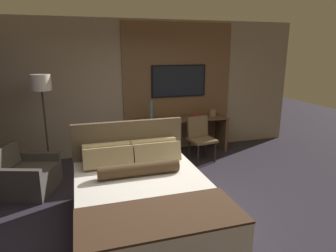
{
  "coord_description": "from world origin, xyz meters",
  "views": [
    {
      "loc": [
        -1.29,
        -3.64,
        2.21
      ],
      "look_at": [
        0.12,
        0.98,
        0.96
      ],
      "focal_mm": 32.0,
      "sensor_mm": 36.0,
      "label": 1
    }
  ],
  "objects_px": {
    "desk": "(182,128)",
    "book": "(197,116)",
    "armchair_by_window": "(25,176)",
    "vase_short": "(213,113)",
    "tv": "(179,81)",
    "floor_lamp": "(42,91)",
    "vase_tall": "(151,111)",
    "desk_chair": "(200,135)",
    "bed": "(143,201)"
  },
  "relations": [
    {
      "from": "floor_lamp",
      "to": "desk_chair",
      "type": "bearing_deg",
      "value": -4.45
    },
    {
      "from": "tv",
      "to": "vase_short",
      "type": "relative_size",
      "value": 7.93
    },
    {
      "from": "tv",
      "to": "floor_lamp",
      "type": "xyz_separation_m",
      "value": [
        -2.71,
        -0.58,
        -0.03
      ]
    },
    {
      "from": "desk_chair",
      "to": "book",
      "type": "height_order",
      "value": "desk_chair"
    },
    {
      "from": "desk",
      "to": "vase_short",
      "type": "distance_m",
      "value": 0.76
    },
    {
      "from": "desk",
      "to": "armchair_by_window",
      "type": "distance_m",
      "value": 3.21
    },
    {
      "from": "bed",
      "to": "desk_chair",
      "type": "relative_size",
      "value": 2.51
    },
    {
      "from": "bed",
      "to": "armchair_by_window",
      "type": "xyz_separation_m",
      "value": [
        -1.58,
        1.52,
        -0.11
      ]
    },
    {
      "from": "floor_lamp",
      "to": "vase_tall",
      "type": "xyz_separation_m",
      "value": [
        2.0,
        0.22,
        -0.52
      ]
    },
    {
      "from": "tv",
      "to": "armchair_by_window",
      "type": "bearing_deg",
      "value": -156.58
    },
    {
      "from": "desk_chair",
      "to": "vase_tall",
      "type": "distance_m",
      "value": 1.1
    },
    {
      "from": "vase_tall",
      "to": "vase_short",
      "type": "height_order",
      "value": "vase_tall"
    },
    {
      "from": "armchair_by_window",
      "to": "floor_lamp",
      "type": "bearing_deg",
      "value": -4.31
    },
    {
      "from": "bed",
      "to": "tv",
      "type": "relative_size",
      "value": 1.82
    },
    {
      "from": "desk",
      "to": "tv",
      "type": "height_order",
      "value": "tv"
    },
    {
      "from": "tv",
      "to": "floor_lamp",
      "type": "distance_m",
      "value": 2.77
    },
    {
      "from": "vase_short",
      "to": "book",
      "type": "height_order",
      "value": "vase_short"
    },
    {
      "from": "bed",
      "to": "armchair_by_window",
      "type": "distance_m",
      "value": 2.2
    },
    {
      "from": "book",
      "to": "tv",
      "type": "bearing_deg",
      "value": 145.78
    },
    {
      "from": "armchair_by_window",
      "to": "book",
      "type": "relative_size",
      "value": 4.63
    },
    {
      "from": "tv",
      "to": "desk",
      "type": "bearing_deg",
      "value": -90.0
    },
    {
      "from": "book",
      "to": "desk_chair",
      "type": "bearing_deg",
      "value": -105.25
    },
    {
      "from": "bed",
      "to": "vase_tall",
      "type": "height_order",
      "value": "vase_tall"
    },
    {
      "from": "desk",
      "to": "vase_tall",
      "type": "relative_size",
      "value": 4.55
    },
    {
      "from": "bed",
      "to": "desk",
      "type": "bearing_deg",
      "value": 61.07
    },
    {
      "from": "desk",
      "to": "book",
      "type": "relative_size",
      "value": 8.53
    },
    {
      "from": "armchair_by_window",
      "to": "desk_chair",
      "type": "bearing_deg",
      "value": -62.79
    },
    {
      "from": "tv",
      "to": "vase_tall",
      "type": "height_order",
      "value": "tv"
    },
    {
      "from": "armchair_by_window",
      "to": "book",
      "type": "xyz_separation_m",
      "value": [
        3.36,
        1.07,
        0.54
      ]
    },
    {
      "from": "tv",
      "to": "vase_short",
      "type": "distance_m",
      "value": 1.02
    },
    {
      "from": "desk",
      "to": "vase_short",
      "type": "relative_size",
      "value": 12.57
    },
    {
      "from": "bed",
      "to": "armchair_by_window",
      "type": "height_order",
      "value": "bed"
    },
    {
      "from": "floor_lamp",
      "to": "vase_short",
      "type": "xyz_separation_m",
      "value": [
        3.39,
        0.27,
        -0.66
      ]
    },
    {
      "from": "tv",
      "to": "armchair_by_window",
      "type": "height_order",
      "value": "tv"
    },
    {
      "from": "floor_lamp",
      "to": "book",
      "type": "bearing_deg",
      "value": 6.46
    },
    {
      "from": "bed",
      "to": "floor_lamp",
      "type": "bearing_deg",
      "value": 119.58
    },
    {
      "from": "desk_chair",
      "to": "vase_tall",
      "type": "relative_size",
      "value": 2.08
    },
    {
      "from": "vase_tall",
      "to": "vase_short",
      "type": "bearing_deg",
      "value": 1.91
    },
    {
      "from": "floor_lamp",
      "to": "vase_tall",
      "type": "height_order",
      "value": "floor_lamp"
    },
    {
      "from": "desk_chair",
      "to": "armchair_by_window",
      "type": "bearing_deg",
      "value": -178.16
    },
    {
      "from": "tv",
      "to": "armchair_by_window",
      "type": "relative_size",
      "value": 1.16
    },
    {
      "from": "desk",
      "to": "tv",
      "type": "relative_size",
      "value": 1.58
    },
    {
      "from": "armchair_by_window",
      "to": "vase_tall",
      "type": "relative_size",
      "value": 2.47
    },
    {
      "from": "bed",
      "to": "desk_chair",
      "type": "distance_m",
      "value": 2.6
    },
    {
      "from": "armchair_by_window",
      "to": "vase_short",
      "type": "relative_size",
      "value": 6.82
    },
    {
      "from": "armchair_by_window",
      "to": "vase_tall",
      "type": "height_order",
      "value": "vase_tall"
    },
    {
      "from": "desk",
      "to": "book",
      "type": "height_order",
      "value": "book"
    },
    {
      "from": "tv",
      "to": "vase_tall",
      "type": "distance_m",
      "value": 0.97
    },
    {
      "from": "desk",
      "to": "book",
      "type": "bearing_deg",
      "value": 0.24
    },
    {
      "from": "bed",
      "to": "vase_tall",
      "type": "distance_m",
      "value": 2.64
    }
  ]
}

